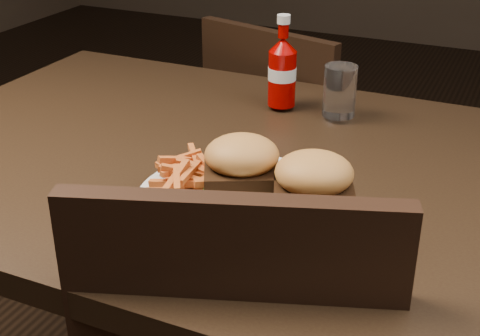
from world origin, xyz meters
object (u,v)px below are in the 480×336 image
at_px(plate, 237,199).
at_px(tumbler, 340,91).
at_px(ketchup_bottle, 282,78).
at_px(dining_table, 238,170).
at_px(chair_far, 304,169).

xyz_separation_m(plate, tumbler, (0.04, 0.36, 0.05)).
distance_m(ketchup_bottle, tumbler, 0.12).
xyz_separation_m(ketchup_bottle, tumbler, (0.12, -0.01, -0.01)).
relative_size(plate, tumbler, 3.09).
relative_size(dining_table, tumbler, 12.78).
bearing_deg(ketchup_bottle, chair_far, 100.88).
relative_size(dining_table, chair_far, 3.14).
relative_size(dining_table, ketchup_bottle, 11.45).
xyz_separation_m(plate, ketchup_bottle, (-0.08, 0.37, 0.06)).
xyz_separation_m(chair_far, ketchup_bottle, (0.07, -0.38, 0.38)).
bearing_deg(chair_far, ketchup_bottle, 115.93).
xyz_separation_m(dining_table, chair_far, (-0.09, 0.62, -0.30)).
bearing_deg(plate, ketchup_bottle, 101.63).
xyz_separation_m(dining_table, tumbler, (0.10, 0.23, 0.08)).
bearing_deg(dining_table, chair_far, 98.35).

